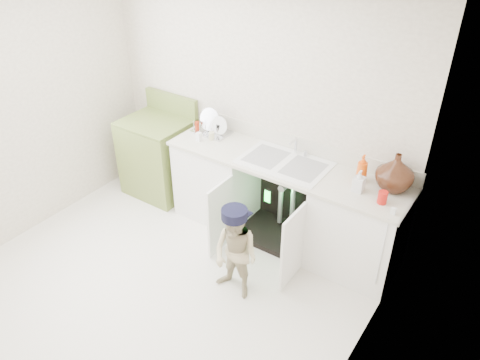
% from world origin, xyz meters
% --- Properties ---
extents(ground, '(3.50, 3.50, 0.00)m').
position_xyz_m(ground, '(0.00, 0.00, 0.00)').
color(ground, beige).
rests_on(ground, ground).
extents(room_shell, '(6.00, 5.50, 1.26)m').
position_xyz_m(room_shell, '(0.00, 0.00, 1.25)').
color(room_shell, silver).
rests_on(room_shell, ground).
extents(counter_run, '(2.44, 1.02, 1.24)m').
position_xyz_m(counter_run, '(0.59, 1.21, 0.48)').
color(counter_run, white).
rests_on(counter_run, ground).
extents(avocado_stove, '(0.73, 0.65, 1.14)m').
position_xyz_m(avocado_stove, '(-1.09, 1.18, 0.47)').
color(avocado_stove, olive).
rests_on(avocado_stove, ground).
extents(repair_worker, '(0.45, 0.76, 0.90)m').
position_xyz_m(repair_worker, '(0.62, 0.29, 0.46)').
color(repair_worker, '#C1AF8A').
rests_on(repair_worker, ground).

